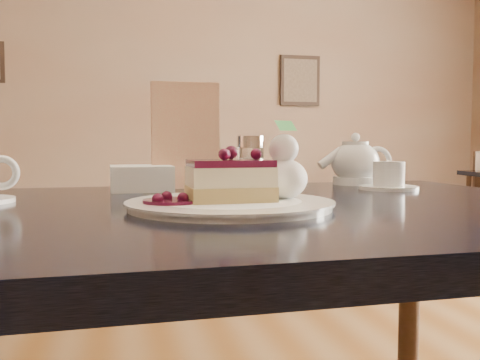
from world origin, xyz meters
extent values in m
cube|color=gray|center=(0.00, 5.00, 1.50)|extent=(8.00, 0.02, 3.00)
cube|color=black|center=(1.80, 4.97, 1.60)|extent=(0.45, 0.03, 0.55)
cube|color=black|center=(-0.02, 0.16, 0.79)|extent=(1.32, 0.89, 0.04)
cylinder|color=black|center=(0.56, 0.54, 0.38)|extent=(0.05, 0.05, 0.77)
cylinder|color=white|center=(-0.02, 0.11, 0.82)|extent=(0.32, 0.32, 0.01)
cube|color=tan|center=(-0.02, 0.11, 0.84)|extent=(0.13, 0.09, 0.02)
cube|color=#FFF1C0|center=(-0.02, 0.11, 0.86)|extent=(0.13, 0.09, 0.03)
cube|color=#4A0F2A|center=(-0.02, 0.11, 0.88)|extent=(0.13, 0.09, 0.01)
ellipsoid|color=white|center=(0.08, 0.12, 0.86)|extent=(0.08, 0.08, 0.07)
cylinder|color=#4A0F2A|center=(-0.11, 0.10, 0.83)|extent=(0.09, 0.09, 0.01)
torus|color=white|center=(-0.38, 0.29, 0.86)|extent=(0.06, 0.01, 0.06)
cylinder|color=white|center=(0.40, 0.37, 0.82)|extent=(0.13, 0.13, 0.01)
cylinder|color=white|center=(0.40, 0.37, 0.85)|extent=(0.07, 0.07, 0.05)
ellipsoid|color=white|center=(0.39, 0.52, 0.86)|extent=(0.12, 0.12, 0.10)
cylinder|color=white|center=(0.39, 0.52, 0.92)|extent=(0.06, 0.06, 0.01)
cylinder|color=white|center=(0.31, 0.52, 0.86)|extent=(0.07, 0.02, 0.05)
cube|color=#FFF3AE|center=(-0.04, 0.51, 0.93)|extent=(0.15, 0.04, 0.24)
cylinder|color=white|center=(0.12, 0.51, 0.86)|extent=(0.06, 0.06, 0.09)
cylinder|color=silver|center=(0.12, 0.51, 0.92)|extent=(0.06, 0.06, 0.03)
cube|color=white|center=(-0.14, 0.47, 0.84)|extent=(0.13, 0.13, 0.05)
cylinder|color=black|center=(2.67, 3.20, 0.32)|extent=(0.04, 0.04, 0.64)
camera|label=1|loc=(-0.19, -0.70, 0.91)|focal=40.00mm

